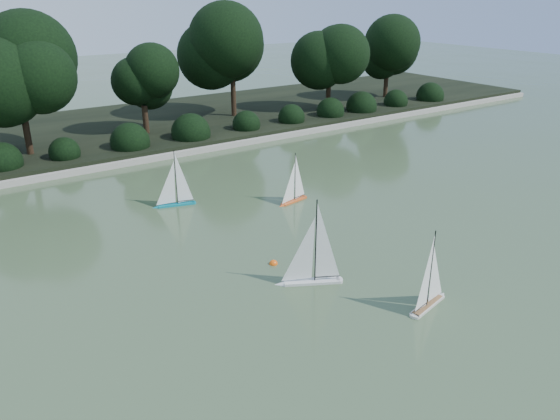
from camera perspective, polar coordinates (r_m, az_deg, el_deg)
name	(u,v)px	position (r m, az deg, el deg)	size (l,w,h in m)	color
ground	(329,276)	(10.45, 5.11, -6.87)	(80.00, 80.00, 0.00)	#394B2D
pond_coping	(146,159)	(17.73, -13.78, 5.22)	(40.00, 0.35, 0.18)	gray
far_bank	(105,132)	(21.39, -17.82, 7.80)	(40.00, 8.00, 0.30)	black
tree_line	(147,65)	(19.89, -13.77, 14.54)	(26.31, 3.93, 4.39)	black
shrub_hedge	(135,142)	(18.45, -14.93, 6.92)	(29.10, 1.10, 1.10)	black
sailboat_white_a	(307,270)	(10.05, 2.84, -6.26)	(1.21, 0.76, 1.76)	silver
sailboat_white_b	(431,293)	(9.75, 15.52, -8.32)	(1.12, 0.41, 1.53)	beige
sailboat_orange	(292,194)	(13.83, 1.26, 1.65)	(1.00, 0.34, 1.36)	#DC5820
sailboat_teal	(172,197)	(13.85, -11.20, 1.36)	(1.10, 0.46, 1.51)	#0A7989
race_buoy	(273,264)	(10.83, -0.68, -5.65)	(0.17, 0.17, 0.17)	#FC5A0D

